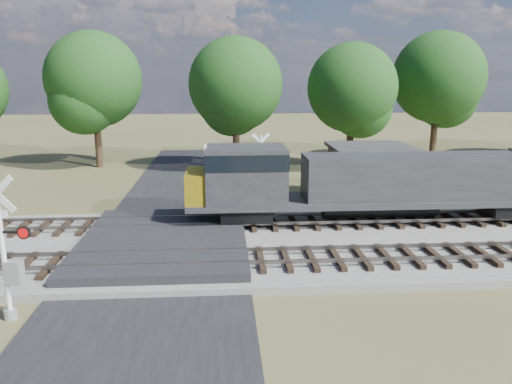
{
  "coord_description": "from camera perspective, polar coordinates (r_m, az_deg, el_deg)",
  "views": [
    {
      "loc": [
        2.54,
        -20.29,
        7.39
      ],
      "look_at": [
        4.09,
        2.0,
        2.17
      ],
      "focal_mm": 35.0,
      "sensor_mm": 36.0,
      "label": 1
    }
  ],
  "objects": [
    {
      "name": "ground",
      "position": [
        21.74,
        -10.52,
        -6.94
      ],
      "size": [
        160.0,
        160.0,
        0.0
      ],
      "primitive_type": "plane",
      "color": "#484927",
      "rests_on": "ground"
    },
    {
      "name": "ballast_bed",
      "position": [
        23.24,
        15.03,
        -5.46
      ],
      "size": [
        140.0,
        10.0,
        0.3
      ],
      "primitive_type": "cube",
      "color": "gray",
      "rests_on": "ground"
    },
    {
      "name": "road",
      "position": [
        21.73,
        -10.52,
        -6.84
      ],
      "size": [
        7.0,
        60.0,
        0.08
      ],
      "primitive_type": "cube",
      "color": "black",
      "rests_on": "ground"
    },
    {
      "name": "crossing_panel",
      "position": [
        22.1,
        -10.41,
        -5.73
      ],
      "size": [
        7.0,
        9.0,
        0.62
      ],
      "primitive_type": "cube",
      "color": "#262628",
      "rests_on": "ground"
    },
    {
      "name": "track_near",
      "position": [
        19.58,
        -2.03,
        -7.72
      ],
      "size": [
        140.0,
        2.6,
        0.33
      ],
      "color": "black",
      "rests_on": "ballast_bed"
    },
    {
      "name": "track_far",
      "position": [
        24.32,
        -2.44,
        -3.52
      ],
      "size": [
        140.0,
        2.6,
        0.33
      ],
      "color": "black",
      "rests_on": "ballast_bed"
    },
    {
      "name": "crossing_signal_near",
      "position": [
        17.0,
        -26.55,
        -7.1
      ],
      "size": [
        1.84,
        0.46,
        4.59
      ],
      "rotation": [
        0.0,
        0.0,
        -0.16
      ],
      "color": "silver",
      "rests_on": "ground"
    },
    {
      "name": "crossing_signal_far",
      "position": [
        28.89,
        0.38,
        1.92
      ],
      "size": [
        1.69,
        0.45,
        4.23
      ],
      "rotation": [
        0.0,
        0.0,
        3.33
      ],
      "color": "silver",
      "rests_on": "ground"
    },
    {
      "name": "equipment_shed",
      "position": [
        30.97,
        12.91,
        2.18
      ],
      "size": [
        4.93,
        4.93,
        3.29
      ],
      "rotation": [
        0.0,
        0.0,
        -0.02
      ],
      "color": "#45321D",
      "rests_on": "ground"
    },
    {
      "name": "treeline",
      "position": [
        42.2,
        9.21,
        12.34
      ],
      "size": [
        82.08,
        11.4,
        11.94
      ],
      "color": "black",
      "rests_on": "ground"
    }
  ]
}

